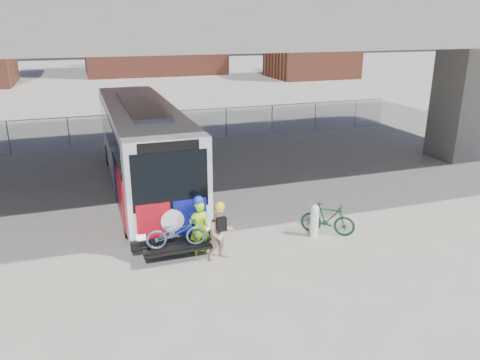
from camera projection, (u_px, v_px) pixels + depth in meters
name	position (u px, v px, depth m)	size (l,w,h in m)	color
ground	(219.00, 221.00, 16.58)	(160.00, 160.00, 0.00)	#9E9991
bus	(142.00, 141.00, 19.02)	(2.67, 12.92, 3.69)	silver
overpass	(188.00, 26.00, 18.06)	(40.00, 16.00, 7.95)	#605E59
chainlink_fence	(160.00, 119.00, 26.88)	(30.00, 0.06, 30.00)	gray
brick_buildings	(119.00, 33.00, 58.43)	(54.00, 22.00, 12.00)	brown
bollard	(314.00, 219.00, 15.25)	(0.29, 0.29, 1.10)	white
cyclist_hivis	(199.00, 226.00, 13.97)	(0.67, 0.48, 1.88)	#A8F91A
cyclist_tan	(220.00, 232.00, 13.70)	(0.87, 0.72, 1.81)	#DAAE8B
bike_parked	(328.00, 219.00, 15.42)	(0.51, 1.80, 1.08)	#123821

